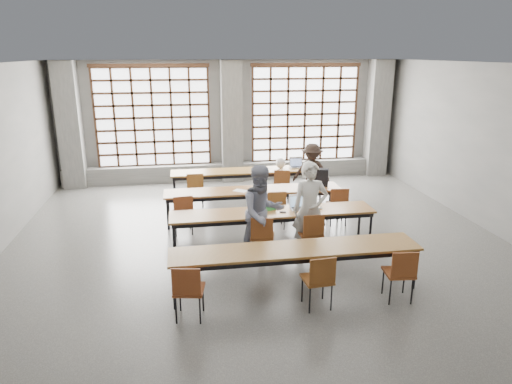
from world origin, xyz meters
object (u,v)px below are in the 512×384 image
(mouse, at_px, (320,208))
(green_box, at_px, (270,208))
(desk_row_b, at_px, (253,192))
(chair_front_left, at_px, (262,234))
(chair_mid_left, at_px, (183,210))
(chair_near_right, at_px, (401,270))
(student_back, at_px, (312,172))
(chair_mid_centre, at_px, (276,205))
(laptop_front, at_px, (299,205))
(plastic_bag, at_px, (281,163))
(desk_row_d, at_px, (296,252))
(laptop_back, at_px, (296,165))
(phone, at_px, (283,212))
(chair_back_mid, at_px, (282,182))
(chair_mid_right, at_px, (338,202))
(chair_back_right, at_px, (313,181))
(desk_row_c, at_px, (273,214))
(desk_row_a, at_px, (248,172))
(backpack, at_px, (321,177))
(student_male, at_px, (310,210))
(chair_near_mid, at_px, (319,277))
(chair_near_left, at_px, (188,287))
(student_female, at_px, (262,213))
(red_pouch, at_px, (189,286))
(chair_front_right, at_px, (311,231))
(chair_back_left, at_px, (195,186))

(mouse, distance_m, green_box, 1.01)
(desk_row_b, xyz_separation_m, chair_front_left, (-0.18, -2.15, -0.13))
(chair_mid_left, distance_m, chair_near_right, 4.62)
(green_box, bearing_deg, student_back, 58.98)
(chair_mid_centre, relative_size, chair_near_right, 1.00)
(laptop_front, xyz_separation_m, plastic_bag, (0.33, 3.24, 0.08))
(desk_row_d, distance_m, laptop_back, 5.35)
(student_back, distance_m, phone, 3.22)
(chair_back_mid, height_order, chair_mid_right, same)
(laptop_front, bearing_deg, chair_back_right, 67.65)
(desk_row_c, relative_size, desk_row_d, 1.00)
(chair_mid_left, bearing_deg, chair_mid_centre, -0.01)
(desk_row_a, distance_m, backpack, 2.28)
(chair_near_right, bearing_deg, laptop_front, 110.81)
(desk_row_b, distance_m, chair_mid_centre, 0.75)
(desk_row_c, relative_size, student_male, 2.21)
(desk_row_b, height_order, student_male, student_male)
(chair_mid_left, distance_m, chair_front_left, 2.08)
(plastic_bag, bearing_deg, chair_mid_centre, -104.44)
(student_male, relative_size, laptop_front, 5.00)
(desk_row_b, relative_size, chair_near_mid, 4.55)
(chair_mid_left, height_order, chair_near_left, same)
(desk_row_b, relative_size, chair_back_mid, 4.55)
(desk_row_c, bearing_deg, desk_row_a, 90.27)
(desk_row_c, relative_size, chair_front_left, 4.55)
(chair_mid_left, distance_m, chair_near_mid, 3.83)
(chair_near_mid, relative_size, laptop_back, 2.41)
(chair_mid_right, relative_size, backpack, 2.20)
(laptop_back, xyz_separation_m, green_box, (-1.39, -3.33, -0.02))
(chair_mid_left, distance_m, student_female, 2.03)
(chair_near_right, distance_m, backpack, 3.99)
(desk_row_c, height_order, chair_mid_centre, chair_mid_centre)
(desk_row_b, xyz_separation_m, red_pouch, (-1.54, -3.84, -0.16))
(chair_mid_centre, xyz_separation_m, student_female, (-0.55, -1.39, 0.36))
(chair_front_left, bearing_deg, plastic_bag, 73.16)
(chair_mid_centre, relative_size, chair_front_left, 1.00)
(chair_front_right, relative_size, chair_near_mid, 1.00)
(chair_near_right, bearing_deg, chair_back_left, 119.95)
(chair_near_mid, height_order, chair_near_right, same)
(chair_near_mid, relative_size, mouse, 8.98)
(chair_back_mid, bearing_deg, chair_back_right, 0.08)
(chair_front_left, relative_size, red_pouch, 4.40)
(chair_near_left, distance_m, chair_near_mid, 1.92)
(desk_row_a, relative_size, mouse, 40.82)
(desk_row_b, bearing_deg, chair_near_mid, -84.72)
(chair_mid_right, distance_m, backpack, 0.81)
(chair_front_left, relative_size, green_box, 3.52)
(chair_front_left, distance_m, chair_near_right, 2.54)
(chair_mid_right, distance_m, student_female, 2.42)
(student_back, bearing_deg, phone, -94.00)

